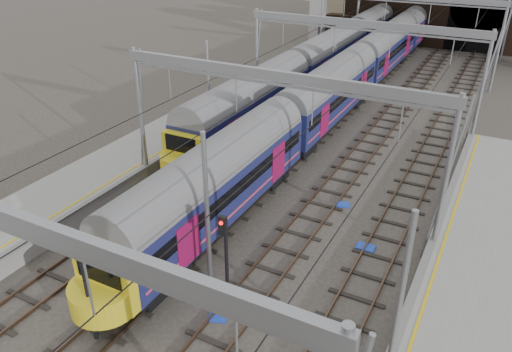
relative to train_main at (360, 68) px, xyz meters
The scene contains 12 objects.
ground 29.63m from the train_main, 86.12° to the right, with size 160.00×160.00×0.00m, color #38332D.
platform_left 28.24m from the train_main, 106.88° to the right, with size 4.32×55.00×1.12m.
tracks 14.80m from the train_main, 82.13° to the right, with size 14.40×80.00×0.22m.
overhead_line 9.20m from the train_main, 75.92° to the right, with size 16.80×80.00×8.00m.
retaining_wall 22.80m from the train_main, 81.39° to the left, with size 28.00×2.75×9.00m.
train_main is the anchor object (origin of this frame).
train_second 4.91m from the train_main, 144.61° to the left, with size 2.74×47.55×4.74m.
signal_near_left 32.38m from the train_main, 90.00° to the right, with size 0.38×0.47×5.01m.
signal_near_centre 28.77m from the train_main, 83.03° to the right, with size 0.31×0.45×4.40m.
equip_cover_a 29.60m from the train_main, 83.22° to the right, with size 0.73×0.51×0.09m, color blue.
equip_cover_b 19.49m from the train_main, 74.96° to the right, with size 0.77×0.55×0.09m, color blue.
equip_cover_c 23.31m from the train_main, 71.65° to the right, with size 0.87×0.62×0.10m, color blue.
Camera 1 is at (9.74, -12.28, 14.11)m, focal length 35.00 mm.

